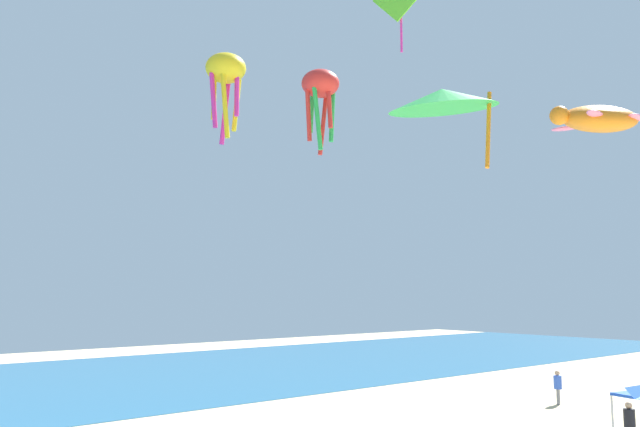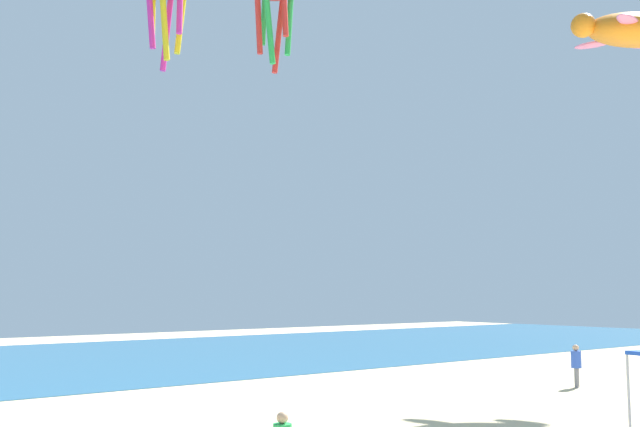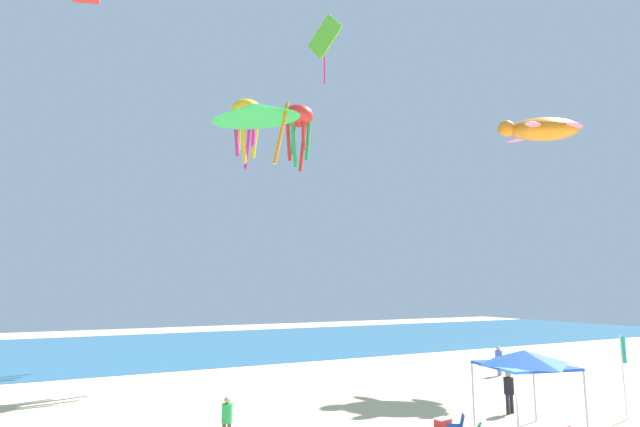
{
  "view_description": "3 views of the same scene",
  "coord_description": "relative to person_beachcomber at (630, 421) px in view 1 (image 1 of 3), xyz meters",
  "views": [
    {
      "loc": [
        -21.11,
        -8.14,
        5.97
      ],
      "look_at": [
        -1.21,
        15.85,
        9.81
      ],
      "focal_mm": 35.83,
      "sensor_mm": 36.0,
      "label": 1
    },
    {
      "loc": [
        -16.66,
        -7.1,
        3.98
      ],
      "look_at": [
        -1.21,
        12.49,
        6.67
      ],
      "focal_mm": 41.03,
      "sensor_mm": 36.0,
      "label": 2
    },
    {
      "loc": [
        -13.38,
        -12.27,
        5.3
      ],
      "look_at": [
        -1.21,
        11.15,
        9.34
      ],
      "focal_mm": 27.73,
      "sensor_mm": 36.0,
      "label": 3
    }
  ],
  "objects": [
    {
      "name": "kite_octopus_yellow",
      "position": [
        -4.45,
        22.82,
        19.05
      ],
      "size": [
        2.62,
        2.62,
        5.82
      ],
      "rotation": [
        0.0,
        0.0,
        2.07
      ],
      "color": "yellow"
    },
    {
      "name": "ocean_strip",
      "position": [
        -4.13,
        32.29,
        -1.03
      ],
      "size": [
        120.0,
        28.98,
        0.02
      ],
      "primitive_type": "cube",
      "color": "#28668E",
      "rests_on": "ground"
    },
    {
      "name": "person_kite_handler",
      "position": [
        6.94,
        6.99,
        0.0
      ],
      "size": [
        0.44,
        0.42,
        1.78
      ],
      "rotation": [
        0.0,
        0.0,
        0.45
      ],
      "color": "slate",
      "rests_on": "ground"
    },
    {
      "name": "kite_delta_green",
      "position": [
        -12.25,
        -1.27,
        10.01
      ],
      "size": [
        3.84,
        3.81,
        2.51
      ],
      "rotation": [
        0.0,
        0.0,
        1.96
      ],
      "color": "green"
    },
    {
      "name": "kite_turtle_orange",
      "position": [
        11.56,
        6.31,
        15.29
      ],
      "size": [
        5.95,
        5.9,
        2.55
      ],
      "rotation": [
        0.0,
        0.0,
        2.58
      ],
      "color": "orange"
    },
    {
      "name": "person_beachcomber",
      "position": [
        0.0,
        0.0,
        0.0
      ],
      "size": [
        0.47,
        0.42,
        1.78
      ],
      "rotation": [
        0.0,
        0.0,
        0.2
      ],
      "color": "black",
      "rests_on": "ground"
    },
    {
      "name": "kite_octopus_red",
      "position": [
        -3.46,
        14.39,
        16.12
      ],
      "size": [
        2.1,
        2.1,
        4.66
      ],
      "rotation": [
        0.0,
        0.0,
        4.84
      ],
      "color": "red"
    }
  ]
}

